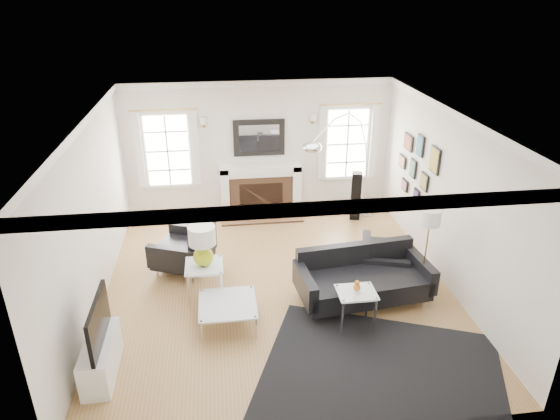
{
  "coord_description": "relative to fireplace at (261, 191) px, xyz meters",
  "views": [
    {
      "loc": [
        -0.86,
        -6.86,
        4.55
      ],
      "look_at": [
        0.08,
        0.3,
        1.23
      ],
      "focal_mm": 32.0,
      "sensor_mm": 36.0,
      "label": 1
    }
  ],
  "objects": [
    {
      "name": "armchair_left",
      "position": [
        -1.48,
        -2.05,
        -0.17
      ],
      "size": [
        1.16,
        1.23,
        0.66
      ],
      "color": "black",
      "rests_on": "floor"
    },
    {
      "name": "stick_floor_lamp",
      "position": [
        2.2,
        -3.38,
        0.78
      ],
      "size": [
        0.31,
        0.31,
        1.52
      ],
      "color": "#B5893F",
      "rests_on": "floor"
    },
    {
      "name": "gourd_lamp",
      "position": [
        -1.15,
        -3.02,
        0.46
      ],
      "size": [
        0.41,
        0.41,
        0.65
      ],
      "color": "#B4C618",
      "rests_on": "side_table_left"
    },
    {
      "name": "speaker_tower",
      "position": [
        1.94,
        -0.44,
        -0.03
      ],
      "size": [
        0.25,
        0.25,
        1.02
      ],
      "primitive_type": "cube",
      "rotation": [
        0.0,
        0.0,
        -0.26
      ],
      "color": "black",
      "rests_on": "floor"
    },
    {
      "name": "armchair_right",
      "position": [
        1.76,
        -2.73,
        -0.23
      ],
      "size": [
        0.94,
        1.01,
        0.56
      ],
      "color": "black",
      "rests_on": "floor"
    },
    {
      "name": "coffee_table",
      "position": [
        -0.83,
        -3.69,
        -0.21
      ],
      "size": [
        0.82,
        0.82,
        0.37
      ],
      "color": "silver",
      "rests_on": "floor"
    },
    {
      "name": "mantel_mirror",
      "position": [
        0.0,
        0.16,
        1.11
      ],
      "size": [
        1.05,
        0.07,
        0.75
      ],
      "color": "black",
      "rests_on": "back_wall"
    },
    {
      "name": "crown_molding",
      "position": [
        0.0,
        -2.79,
        2.2
      ],
      "size": [
        5.5,
        6.0,
        0.12
      ],
      "primitive_type": "cube",
      "color": "white",
      "rests_on": "back_wall"
    },
    {
      "name": "window_left",
      "position": [
        -1.85,
        0.16,
        0.92
      ],
      "size": [
        1.24,
        0.15,
        1.62
      ],
      "color": "white",
      "rests_on": "back_wall"
    },
    {
      "name": "fireplace",
      "position": [
        0.0,
        0.0,
        0.0
      ],
      "size": [
        1.7,
        0.69,
        1.11
      ],
      "color": "white",
      "rests_on": "floor"
    },
    {
      "name": "right_wall",
      "position": [
        2.75,
        -2.79,
        0.86
      ],
      "size": [
        0.04,
        6.0,
        2.8
      ],
      "primitive_type": "cube",
      "color": "silver",
      "rests_on": "floor"
    },
    {
      "name": "window_right",
      "position": [
        1.85,
        0.16,
        0.92
      ],
      "size": [
        1.24,
        0.15,
        1.62
      ],
      "color": "white",
      "rests_on": "back_wall"
    },
    {
      "name": "front_wall",
      "position": [
        0.0,
        -5.79,
        0.86
      ],
      "size": [
        5.5,
        0.04,
        2.8
      ],
      "primitive_type": "cube",
      "color": "silver",
      "rests_on": "floor"
    },
    {
      "name": "orange_vase",
      "position": [
        0.97,
        -3.98,
        0.15
      ],
      "size": [
        0.1,
        0.1,
        0.16
      ],
      "color": "orange",
      "rests_on": "nesting_table"
    },
    {
      "name": "gallery_wall",
      "position": [
        2.72,
        -1.5,
        0.99
      ],
      "size": [
        0.04,
        1.73,
        1.29
      ],
      "color": "black",
      "rests_on": "right_wall"
    },
    {
      "name": "tv_unit",
      "position": [
        -2.44,
        -4.49,
        -0.21
      ],
      "size": [
        0.35,
        1.0,
        1.09
      ],
      "color": "white",
      "rests_on": "floor"
    },
    {
      "name": "sofa",
      "position": [
        1.26,
        -3.3,
        -0.18
      ],
      "size": [
        2.12,
        1.15,
        0.66
      ],
      "color": "black",
      "rests_on": "floor"
    },
    {
      "name": "back_wall",
      "position": [
        0.0,
        0.21,
        0.86
      ],
      "size": [
        5.5,
        0.04,
        2.8
      ],
      "primitive_type": "cube",
      "color": "silver",
      "rests_on": "floor"
    },
    {
      "name": "nesting_table",
      "position": [
        0.97,
        -3.98,
        -0.06
      ],
      "size": [
        0.54,
        0.46,
        0.6
      ],
      "color": "silver",
      "rests_on": "floor"
    },
    {
      "name": "ceiling",
      "position": [
        0.0,
        -2.79,
        2.26
      ],
      "size": [
        5.5,
        6.0,
        0.02
      ],
      "primitive_type": "cube",
      "color": "white",
      "rests_on": "back_wall"
    },
    {
      "name": "arc_floor_lamp",
      "position": [
        1.5,
        -0.79,
        0.76
      ],
      "size": [
        1.7,
        1.57,
        2.4
      ],
      "color": "silver",
      "rests_on": "floor"
    },
    {
      "name": "floor",
      "position": [
        0.0,
        -2.79,
        -0.54
      ],
      "size": [
        6.0,
        6.0,
        0.0
      ],
      "primitive_type": "plane",
      "color": "olive",
      "rests_on": "ground"
    },
    {
      "name": "area_rug",
      "position": [
        1.04,
        -5.06,
        -0.54
      ],
      "size": [
        3.68,
        3.41,
        0.01
      ],
      "primitive_type": "cube",
      "rotation": [
        0.0,
        0.0,
        -0.38
      ],
      "color": "black",
      "rests_on": "floor"
    },
    {
      "name": "side_table_left",
      "position": [
        -1.15,
        -3.02,
        -0.03
      ],
      "size": [
        0.57,
        0.57,
        0.63
      ],
      "color": "silver",
      "rests_on": "floor"
    },
    {
      "name": "left_wall",
      "position": [
        -2.75,
        -2.79,
        0.86
      ],
      "size": [
        0.04,
        6.0,
        2.8
      ],
      "primitive_type": "cube",
      "color": "silver",
      "rests_on": "floor"
    }
  ]
}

